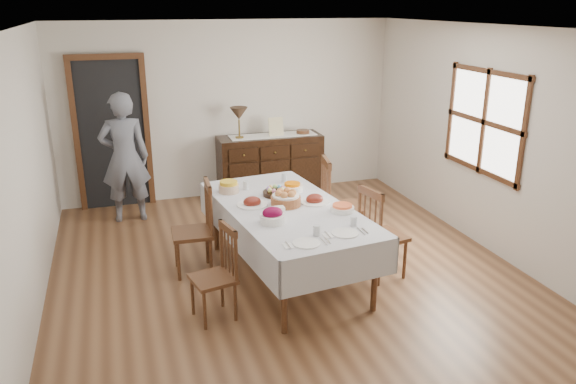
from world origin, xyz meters
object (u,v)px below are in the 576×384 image
object	(u,v)px
table_lamp	(239,114)
sideboard	(270,166)
chair_right_far	(338,202)
chair_left_far	(197,227)
chair_right_near	(379,232)
person	(124,153)
chair_left_near	(217,272)
dining_table	(286,215)

from	to	relation	value
table_lamp	sideboard	bearing A→B (deg)	3.44
chair_right_far	chair_left_far	bearing A→B (deg)	106.81
chair_right_near	person	bearing A→B (deg)	32.40
chair_right_near	person	distance (m)	3.59
chair_left_far	chair_right_far	size ratio (longest dim) A/B	0.93
chair_right_near	chair_left_far	bearing A→B (deg)	56.84
sideboard	table_lamp	size ratio (longest dim) A/B	3.39
chair_left_far	chair_right_far	distance (m)	1.74
chair_left_near	chair_left_far	xyz separation A→B (m)	(-0.03, 1.00, 0.06)
chair_left_far	table_lamp	size ratio (longest dim) A/B	2.23
sideboard	person	bearing A→B (deg)	-169.18
sideboard	chair_right_near	bearing A→B (deg)	-83.01
chair_left_far	sideboard	size ratio (longest dim) A/B	0.66
sideboard	table_lamp	distance (m)	0.95
chair_left_near	person	distance (m)	2.96
dining_table	table_lamp	world-z (taller)	table_lamp
chair_right_near	dining_table	bearing A→B (deg)	60.53
dining_table	chair_right_far	xyz separation A→B (m)	(0.84, 0.61, -0.16)
chair_left_near	sideboard	bearing A→B (deg)	143.83
dining_table	sideboard	xyz separation A→B (m)	(0.57, 2.66, -0.24)
dining_table	chair_left_near	size ratio (longest dim) A/B	2.74
dining_table	sideboard	distance (m)	2.74
dining_table	chair_right_near	size ratio (longest dim) A/B	2.41
chair_right_near	chair_right_far	xyz separation A→B (m)	(-0.10, 0.92, 0.04)
sideboard	person	size ratio (longest dim) A/B	0.83
chair_left_near	person	size ratio (longest dim) A/B	0.48
chair_right_far	sideboard	distance (m)	2.07
chair_left_near	chair_right_near	xyz separation A→B (m)	(1.79, 0.28, 0.06)
chair_left_near	chair_right_far	distance (m)	2.08
sideboard	person	world-z (taller)	person
chair_left_far	chair_right_near	distance (m)	1.96
chair_right_far	person	size ratio (longest dim) A/B	0.59
chair_left_far	table_lamp	distance (m)	2.55
dining_table	chair_left_near	distance (m)	1.07
chair_right_far	sideboard	xyz separation A→B (m)	(-0.26, 2.05, -0.09)
person	chair_left_far	bearing A→B (deg)	110.54
dining_table	chair_right_near	world-z (taller)	chair_right_near
dining_table	chair_left_far	world-z (taller)	chair_left_far
dining_table	chair_left_near	bearing A→B (deg)	-152.64
sideboard	dining_table	bearing A→B (deg)	-102.14
person	dining_table	bearing A→B (deg)	125.27
chair_right_near	chair_right_far	world-z (taller)	chair_right_far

